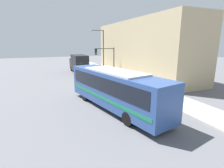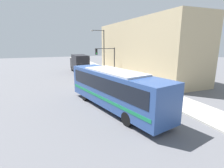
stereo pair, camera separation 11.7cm
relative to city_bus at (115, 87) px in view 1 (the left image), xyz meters
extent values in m
plane|color=slate|center=(0.20, 0.49, -1.92)|extent=(120.00, 120.00, 0.00)
cube|color=#B7B2A8|center=(6.32, 20.49, -1.86)|extent=(3.22, 70.00, 0.13)
cube|color=tan|center=(10.93, 14.01, 2.64)|extent=(6.00, 25.04, 9.12)
cube|color=#2D4C8C|center=(0.00, 0.00, -0.11)|extent=(4.86, 11.48, 2.78)
cube|color=black|center=(0.00, 0.00, 0.39)|extent=(4.71, 10.62, 1.15)
cube|color=#197F4C|center=(0.00, 0.00, -0.72)|extent=(4.80, 11.06, 0.24)
cube|color=silver|center=(0.00, 0.00, 1.33)|extent=(3.58, 6.52, 0.16)
cylinder|color=black|center=(0.33, 3.63, -1.43)|extent=(0.49, 1.04, 1.00)
cylinder|color=black|center=(-1.83, 3.15, -1.43)|extent=(0.49, 1.04, 1.00)
cylinder|color=black|center=(1.75, -2.77, -1.43)|extent=(0.49, 1.04, 1.00)
cylinder|color=black|center=(-0.42, -3.25, -1.43)|extent=(0.49, 1.04, 1.00)
cube|color=black|center=(1.16, 19.18, -0.03)|extent=(2.35, 5.21, 2.90)
cube|color=#262628|center=(1.16, 22.80, -0.45)|extent=(2.23, 2.03, 2.06)
cylinder|color=black|center=(0.13, 22.44, -1.47)|extent=(0.25, 0.90, 0.90)
cylinder|color=black|center=(0.13, 18.20, -1.47)|extent=(0.25, 0.90, 0.90)
cylinder|color=red|center=(5.30, 3.71, -1.51)|extent=(0.21, 0.21, 0.58)
sphere|color=red|center=(5.30, 3.71, -1.16)|extent=(0.20, 0.20, 0.20)
cylinder|color=red|center=(5.30, 3.59, -1.48)|extent=(0.10, 0.13, 0.10)
cylinder|color=#2D2D2D|center=(5.45, 13.01, 0.54)|extent=(0.16, 0.16, 4.67)
cylinder|color=#2D2D2D|center=(3.85, 13.01, 2.73)|extent=(3.20, 0.11, 0.11)
cube|color=black|center=(2.45, 13.01, 2.28)|extent=(0.30, 0.24, 0.90)
sphere|color=#19D83F|center=(2.45, 12.87, 2.05)|extent=(0.18, 0.18, 0.18)
cylinder|color=#2D2D2D|center=(5.30, 8.46, -1.26)|extent=(0.06, 0.06, 1.08)
cylinder|color=#4C4C51|center=(5.30, 8.46, -0.61)|extent=(0.14, 0.14, 0.22)
cylinder|color=#2D2D2D|center=(5.55, 18.25, 2.04)|extent=(0.18, 0.18, 7.67)
cylinder|color=#2D2D2D|center=(4.42, 18.25, 5.78)|extent=(2.26, 0.11, 0.11)
ellipsoid|color=gray|center=(3.29, 18.25, 5.70)|extent=(0.56, 0.28, 0.20)
camera|label=1|loc=(-5.60, -13.02, 3.63)|focal=28.00mm
camera|label=2|loc=(-5.49, -13.07, 3.63)|focal=28.00mm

